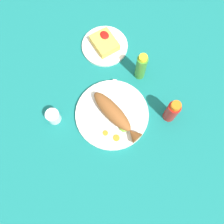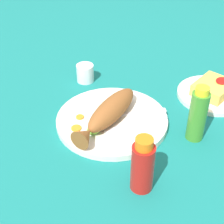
# 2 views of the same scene
# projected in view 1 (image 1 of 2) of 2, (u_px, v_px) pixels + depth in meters

# --- Properties ---
(ground_plane) EXTENTS (4.00, 4.00, 0.00)m
(ground_plane) POSITION_uv_depth(u_px,v_px,m) (112.00, 115.00, 1.07)
(ground_plane) COLOR #146B66
(main_plate) EXTENTS (0.31, 0.31, 0.02)m
(main_plate) POSITION_uv_depth(u_px,v_px,m) (112.00, 114.00, 1.06)
(main_plate) COLOR silver
(main_plate) RESTS_ON ground_plane
(fried_fish) EXTENTS (0.27, 0.10, 0.06)m
(fried_fish) POSITION_uv_depth(u_px,v_px,m) (115.00, 114.00, 1.02)
(fried_fish) COLOR brown
(fried_fish) RESTS_ON main_plate
(fork_near) EXTENTS (0.15, 0.13, 0.00)m
(fork_near) POSITION_uv_depth(u_px,v_px,m) (113.00, 96.00, 1.08)
(fork_near) COLOR silver
(fork_near) RESTS_ON main_plate
(fork_far) EXTENTS (0.17, 0.10, 0.00)m
(fork_far) POSITION_uv_depth(u_px,v_px,m) (123.00, 99.00, 1.07)
(fork_far) COLOR silver
(fork_far) RESTS_ON main_plate
(carrot_slice_near) EXTENTS (0.02, 0.02, 0.00)m
(carrot_slice_near) POSITION_uv_depth(u_px,v_px,m) (105.00, 133.00, 1.03)
(carrot_slice_near) COLOR orange
(carrot_slice_near) RESTS_ON main_plate
(carrot_slice_mid) EXTENTS (0.03, 0.03, 0.00)m
(carrot_slice_mid) POSITION_uv_depth(u_px,v_px,m) (116.00, 138.00, 1.02)
(carrot_slice_mid) COLOR orange
(carrot_slice_mid) RESTS_ON main_plate
(lime_wedge_main) EXTENTS (0.04, 0.03, 0.02)m
(lime_wedge_main) POSITION_uv_depth(u_px,v_px,m) (123.00, 128.00, 1.02)
(lime_wedge_main) COLOR #6BB233
(lime_wedge_main) RESTS_ON main_plate
(hot_sauce_bottle_red) EXTENTS (0.05, 0.05, 0.14)m
(hot_sauce_bottle_red) POSITION_uv_depth(u_px,v_px,m) (172.00, 111.00, 1.01)
(hot_sauce_bottle_red) COLOR #B21914
(hot_sauce_bottle_red) RESTS_ON ground_plane
(hot_sauce_bottle_green) EXTENTS (0.05, 0.05, 0.16)m
(hot_sauce_bottle_green) POSITION_uv_depth(u_px,v_px,m) (141.00, 67.00, 1.06)
(hot_sauce_bottle_green) COLOR #3D8428
(hot_sauce_bottle_green) RESTS_ON ground_plane
(salt_cup) EXTENTS (0.06, 0.06, 0.06)m
(salt_cup) POSITION_uv_depth(u_px,v_px,m) (54.00, 117.00, 1.04)
(salt_cup) COLOR silver
(salt_cup) RESTS_ON ground_plane
(side_plate_fries) EXTENTS (0.22, 0.22, 0.01)m
(side_plate_fries) POSITION_uv_depth(u_px,v_px,m) (105.00, 46.00, 1.17)
(side_plate_fries) COLOR silver
(side_plate_fries) RESTS_ON ground_plane
(fries_pile) EXTENTS (0.12, 0.10, 0.04)m
(fries_pile) POSITION_uv_depth(u_px,v_px,m) (105.00, 43.00, 1.15)
(fries_pile) COLOR gold
(fries_pile) RESTS_ON side_plate_fries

